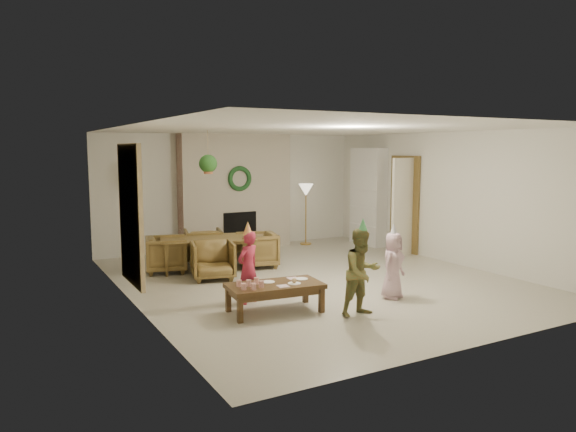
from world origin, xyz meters
TOP-DOWN VIEW (x-y plane):
  - floor at (0.00, 0.00)m, footprint 7.00×7.00m
  - ceiling at (0.00, 0.00)m, footprint 7.00×7.00m
  - wall_back at (0.00, 3.50)m, footprint 7.00×0.00m
  - wall_front at (0.00, -3.50)m, footprint 7.00×0.00m
  - wall_left at (-3.00, 0.00)m, footprint 0.00×7.00m
  - wall_right at (3.00, 0.00)m, footprint 0.00×7.00m
  - fireplace_mass at (0.00, 3.30)m, footprint 2.50×0.40m
  - fireplace_hearth at (0.00, 2.95)m, footprint 1.60×0.30m
  - fireplace_firebox at (0.00, 3.12)m, footprint 0.75×0.12m
  - fireplace_wreath at (0.00, 3.07)m, footprint 0.54×0.10m
  - floor_lamp_base at (1.61, 3.00)m, footprint 0.26×0.26m
  - floor_lamp_post at (1.61, 3.00)m, footprint 0.03×0.03m
  - floor_lamp_shade at (1.61, 3.00)m, footprint 0.33×0.33m
  - bookshelf_carcass at (2.84, 2.30)m, footprint 0.30×1.00m
  - bookshelf_shelf_a at (2.82, 2.30)m, footprint 0.30×0.92m
  - bookshelf_shelf_b at (2.82, 2.30)m, footprint 0.30×0.92m
  - bookshelf_shelf_c at (2.82, 2.30)m, footprint 0.30×0.92m
  - bookshelf_shelf_d at (2.82, 2.30)m, footprint 0.30×0.92m
  - books_row_lower at (2.80, 2.15)m, footprint 0.20×0.40m
  - books_row_mid at (2.80, 2.35)m, footprint 0.20×0.44m
  - books_row_upper at (2.80, 2.20)m, footprint 0.20×0.36m
  - door_frame at (2.96, 1.20)m, footprint 0.05×0.86m
  - door_leaf at (2.58, 0.82)m, footprint 0.77×0.32m
  - curtain_panel at (-2.96, 0.20)m, footprint 0.06×1.20m
  - dining_table at (-1.31, 1.58)m, footprint 1.83×1.30m
  - dining_chair_near at (-1.48, 0.87)m, footprint 0.84×0.85m
  - dining_chair_far at (-1.13, 2.29)m, footprint 0.84×0.85m
  - dining_chair_left at (-2.01, 1.75)m, footprint 0.85×0.84m
  - dining_chair_right at (-0.42, 1.36)m, footprint 0.85×0.84m
  - hanging_plant_cord at (-1.30, 1.50)m, footprint 0.01×0.01m
  - hanging_plant_pot at (-1.30, 1.50)m, footprint 0.16×0.16m
  - hanging_plant_foliage at (-1.30, 1.50)m, footprint 0.32×0.32m
  - coffee_table_top at (-1.43, -1.28)m, footprint 1.32×0.76m
  - coffee_table_apron at (-1.43, -1.28)m, footprint 1.21×0.65m
  - coffee_leg_fl at (-2.03, -1.47)m, footprint 0.07×0.07m
  - coffee_leg_fr at (-0.89, -1.59)m, footprint 0.07×0.07m
  - coffee_leg_bl at (-1.97, -0.96)m, footprint 0.07×0.07m
  - coffee_leg_br at (-0.84, -1.08)m, footprint 0.07×0.07m
  - cup_a at (-1.93, -1.37)m, footprint 0.07×0.07m
  - cup_b at (-1.91, -1.18)m, footprint 0.07×0.07m
  - cup_c at (-1.82, -1.43)m, footprint 0.07×0.07m
  - cup_d at (-1.80, -1.24)m, footprint 0.07×0.07m
  - cup_e at (-1.67, -1.37)m, footprint 0.07×0.07m
  - cup_f at (-1.65, -1.18)m, footprint 0.07×0.07m
  - plate_a at (-1.47, -1.16)m, footprint 0.19×0.19m
  - plate_b at (-1.20, -1.40)m, footprint 0.19×0.19m
  - plate_c at (-0.99, -1.23)m, footprint 0.19×0.19m
  - food_scoop at (-1.20, -1.40)m, footprint 0.07×0.07m
  - napkin_left at (-1.40, -1.46)m, footprint 0.16×0.16m
  - napkin_right at (-1.08, -1.14)m, footprint 0.16×0.16m
  - child_red at (-1.56, -0.72)m, footprint 0.44×0.38m
  - party_hat_red at (-1.56, -0.72)m, footprint 0.15×0.15m
  - child_plaid at (-0.49, -1.95)m, footprint 0.58×0.47m
  - party_hat_plaid at (-0.49, -1.95)m, footprint 0.17×0.17m
  - child_pink at (0.40, -1.50)m, footprint 0.56×0.48m
  - party_hat_pink at (0.40, -1.50)m, footprint 0.15×0.15m

SIDE VIEW (x-z plane):
  - floor at x=0.00m, z-range 0.00..0.00m
  - floor_lamp_base at x=1.61m, z-range 0.00..0.03m
  - fireplace_hearth at x=0.00m, z-range 0.00..0.12m
  - coffee_leg_fl at x=-2.03m, z-range 0.00..0.33m
  - coffee_leg_fr at x=-0.89m, z-range 0.00..0.33m
  - coffee_leg_bl at x=-1.97m, z-range 0.00..0.33m
  - coffee_leg_br at x=-0.84m, z-range 0.00..0.33m
  - coffee_table_apron at x=-1.43m, z-range 0.25..0.33m
  - dining_table at x=-1.31m, z-range 0.00..0.58m
  - dining_chair_near at x=-1.48m, z-range 0.00..0.64m
  - dining_chair_far at x=-1.13m, z-range 0.00..0.64m
  - dining_chair_left at x=-2.01m, z-range 0.00..0.64m
  - dining_chair_right at x=-0.42m, z-range 0.00..0.64m
  - coffee_table_top at x=-1.43m, z-range 0.33..0.39m
  - napkin_left at x=-1.40m, z-range 0.39..0.39m
  - napkin_right at x=-1.08m, z-range 0.39..0.39m
  - plate_a at x=-1.47m, z-range 0.39..0.40m
  - plate_b at x=-1.20m, z-range 0.39..0.40m
  - plate_c at x=-0.99m, z-range 0.39..0.40m
  - food_scoop at x=-1.20m, z-range 0.40..0.46m
  - cup_a at x=-1.93m, z-range 0.39..0.47m
  - cup_b at x=-1.91m, z-range 0.39..0.47m
  - cup_c at x=-1.82m, z-range 0.39..0.47m
  - cup_d at x=-1.80m, z-range 0.39..0.47m
  - cup_e at x=-1.67m, z-range 0.39..0.47m
  - cup_f at x=-1.65m, z-range 0.39..0.47m
  - fireplace_firebox at x=0.00m, z-range 0.07..0.82m
  - bookshelf_shelf_a at x=2.82m, z-range 0.43..0.47m
  - child_pink at x=0.40m, z-range 0.00..0.98m
  - child_red at x=-1.56m, z-range 0.00..1.03m
  - child_plaid at x=-0.49m, z-range 0.00..1.15m
  - books_row_lower at x=2.80m, z-range 0.47..0.71m
  - floor_lamp_post at x=1.61m, z-range 0.02..1.28m
  - bookshelf_shelf_b at x=2.82m, z-range 0.83..0.86m
  - books_row_mid at x=2.80m, z-range 0.87..1.11m
  - door_leaf at x=2.58m, z-range 0.00..2.00m
  - party_hat_pink at x=0.40m, z-range 0.93..1.10m
  - door_frame at x=2.96m, z-range 0.00..2.04m
  - party_hat_red at x=-1.56m, z-range 0.98..1.17m
  - bookshelf_carcass at x=2.84m, z-range 0.00..2.20m
  - party_hat_plaid at x=-0.49m, z-range 1.10..1.29m
  - wall_back at x=0.00m, z-range -2.25..4.75m
  - wall_front at x=0.00m, z-range -2.25..4.75m
  - wall_left at x=-3.00m, z-range -2.25..4.75m
  - wall_right at x=3.00m, z-range -2.25..4.75m
  - fireplace_mass at x=0.00m, z-range 0.00..2.50m
  - bookshelf_shelf_c at x=2.82m, z-range 1.24..1.26m
  - curtain_panel at x=-2.96m, z-range 0.25..2.25m
  - floor_lamp_shade at x=1.61m, z-range 1.11..1.39m
  - books_row_upper at x=2.80m, z-range 1.27..1.49m
  - fireplace_wreath at x=0.00m, z-range 1.28..1.82m
  - bookshelf_shelf_d at x=2.82m, z-range 1.64..1.66m
  - hanging_plant_pot at x=-1.30m, z-range 1.74..1.86m
  - hanging_plant_foliage at x=-1.30m, z-range 1.76..2.08m
  - hanging_plant_cord at x=-1.30m, z-range 1.80..2.50m
  - ceiling at x=0.00m, z-range 2.50..2.50m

